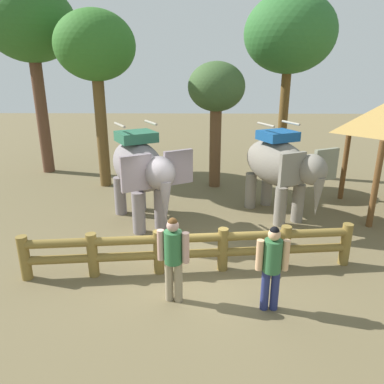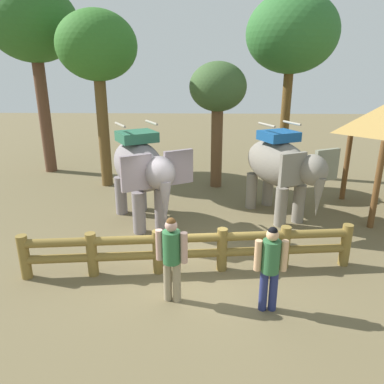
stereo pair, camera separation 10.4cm
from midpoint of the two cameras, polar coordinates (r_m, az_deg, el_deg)
ground_plane at (r=8.92m, az=-0.49°, el=-11.85°), size 60.00×60.00×0.00m
log_fence at (r=8.56m, az=-0.51°, el=-8.63°), size 7.63×1.02×1.05m
elephant_near_left at (r=10.87m, az=-8.26°, el=3.50°), size 2.87×3.52×3.03m
elephant_center at (r=11.59m, az=13.21°, el=3.93°), size 2.66×3.48×2.95m
tourist_woman_in_black at (r=7.35m, az=-3.33°, el=-9.58°), size 0.64×0.42×1.83m
tourist_man_in_blue at (r=7.26m, az=11.88°, el=-10.69°), size 0.63×0.34×1.78m
tree_far_left at (r=14.60m, az=-14.95°, el=20.61°), size 2.90×2.90×6.49m
tree_back_center at (r=16.07m, az=14.70°, el=22.47°), size 3.58×3.58×7.29m
tree_far_right at (r=14.11m, az=3.57°, el=15.32°), size 2.11×2.11×4.74m
tree_deep_back at (r=17.55m, az=-23.91°, el=22.51°), size 3.63×3.63×7.75m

